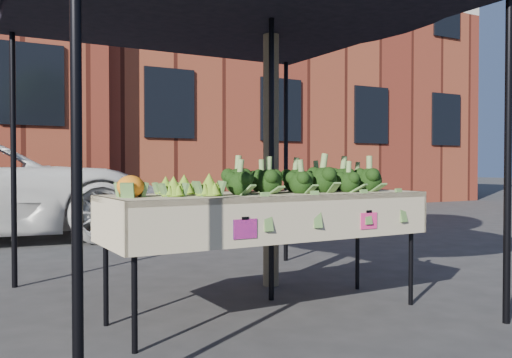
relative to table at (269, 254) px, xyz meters
The scene contains 8 objects.
ground 0.49m from the table, behind, with size 90.00×90.00×0.00m, color #2A2A2C.
table is the anchor object (origin of this frame).
canopy 1.03m from the table, 103.77° to the left, with size 3.16×3.16×2.74m, color black, non-canonical shape.
broccoli_heap 0.66m from the table, ahead, with size 1.46×0.56×0.25m, color black.
romanesco_cluster 0.86m from the table, behind, with size 0.42×0.56×0.19m, color #8FBD2B.
cauliflower_pair 1.18m from the table, behind, with size 0.19×0.19×0.17m, color orange.
street_tree 1.92m from the table, 58.67° to the left, with size 2.12×2.12×4.18m, color #1E4C14, non-canonical shape.
building_right 14.74m from the table, 61.41° to the left, with size 12.00×8.00×8.50m, color maroon.
Camera 1 is at (-1.85, -3.47, 1.10)m, focal length 38.32 mm.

